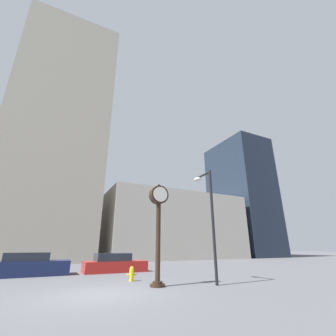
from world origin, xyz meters
name	(u,v)px	position (x,y,z in m)	size (l,w,h in m)	color
ground_plane	(100,295)	(0.00, 0.00, 0.00)	(200.00, 200.00, 0.00)	#515156
building_tall_tower	(59,136)	(-3.19, 24.00, 17.12)	(12.24, 12.00, 34.25)	#BCB29E
building_storefront_row	(171,227)	(15.20, 24.00, 4.79)	(21.47, 12.00, 9.58)	beige
building_glass_modern	(241,197)	(31.09, 24.00, 11.23)	(8.18, 12.00, 22.47)	#1E2838
street_clock	(158,217)	(2.59, 0.64, 3.03)	(0.91, 0.67, 4.72)	black
car_navy	(29,266)	(-2.93, 7.78, 0.58)	(4.48, 1.96, 1.35)	#19234C
car_red	(114,264)	(2.35, 7.77, 0.53)	(4.34, 1.95, 1.26)	red
fire_hydrant_near	(132,274)	(2.07, 2.83, 0.36)	(0.53, 0.23, 0.70)	yellow
street_lamp_right	(207,205)	(5.21, 0.17, 3.79)	(0.36, 1.57, 5.60)	black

